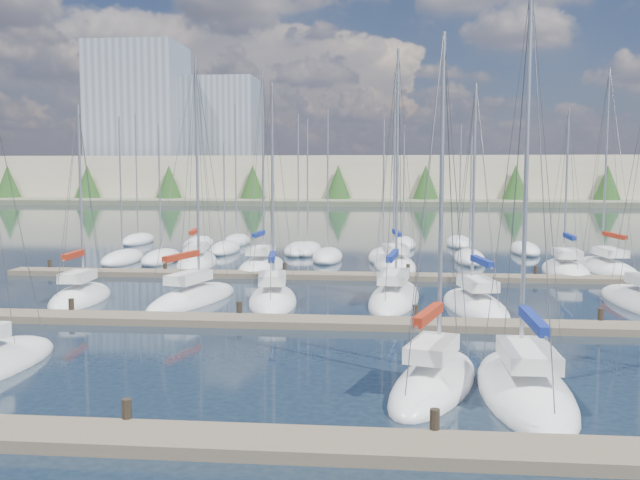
# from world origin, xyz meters

# --- Properties ---
(ground) EXTENTS (400.00, 400.00, 0.00)m
(ground) POSITION_xyz_m (0.00, 60.00, 0.00)
(ground) COLOR #192532
(ground) RESTS_ON ground
(dock_near) EXTENTS (44.00, 1.93, 1.10)m
(dock_near) POSITION_xyz_m (0.00, 2.01, 0.15)
(dock_near) COLOR #6B5E4C
(dock_near) RESTS_ON ground
(dock_mid) EXTENTS (44.00, 1.93, 1.10)m
(dock_mid) POSITION_xyz_m (0.00, 16.01, 0.15)
(dock_mid) COLOR #6B5E4C
(dock_mid) RESTS_ON ground
(dock_far) EXTENTS (44.00, 1.93, 1.10)m
(dock_far) POSITION_xyz_m (0.00, 30.01, 0.15)
(dock_far) COLOR #6B5E4C
(dock_far) RESTS_ON ground
(sailboat_d) EXTENTS (4.14, 7.37, 11.80)m
(sailboat_d) POSITION_xyz_m (4.26, 7.38, 0.19)
(sailboat_d) COLOR white
(sailboat_d) RESTS_ON ground
(sailboat_e) EXTENTS (2.67, 8.28, 13.18)m
(sailboat_e) POSITION_xyz_m (6.96, 7.01, 0.18)
(sailboat_e) COLOR white
(sailboat_e) RESTS_ON ground
(sailboat_r) EXTENTS (3.54, 9.13, 14.47)m
(sailboat_r) POSITION_xyz_m (17.54, 35.15, 0.19)
(sailboat_r) COLOR white
(sailboat_r) RESTS_ON ground
(sailboat_o) EXTENTS (3.10, 7.84, 14.50)m
(sailboat_o) POSITION_xyz_m (-6.01, 33.73, 0.19)
(sailboat_o) COLOR white
(sailboat_o) RESTS_ON ground
(sailboat_i) EXTENTS (4.26, 8.43, 13.35)m
(sailboat_i) POSITION_xyz_m (-7.35, 21.04, 0.19)
(sailboat_i) COLOR white
(sailboat_i) RESTS_ON ground
(sailboat_n) EXTENTS (3.67, 8.98, 15.58)m
(sailboat_n) POSITION_xyz_m (-11.10, 35.50, 0.19)
(sailboat_n) COLOR white
(sailboat_n) RESTS_ON ground
(sailboat_q) EXTENTS (3.22, 8.13, 11.69)m
(sailboat_q) POSITION_xyz_m (14.55, 33.97, 0.17)
(sailboat_q) COLOR white
(sailboat_q) RESTS_ON ground
(sailboat_h) EXTENTS (2.80, 6.45, 10.99)m
(sailboat_h) POSITION_xyz_m (-13.32, 20.80, 0.18)
(sailboat_h) COLOR white
(sailboat_h) RESTS_ON ground
(sailboat_k) EXTENTS (3.43, 9.38, 13.86)m
(sailboat_k) POSITION_xyz_m (3.09, 22.46, 0.19)
(sailboat_k) COLOR white
(sailboat_k) RESTS_ON ground
(sailboat_j) EXTENTS (3.35, 7.26, 12.01)m
(sailboat_j) POSITION_xyz_m (-3.15, 21.12, 0.18)
(sailboat_j) COLOR white
(sailboat_j) RESTS_ON ground
(sailboat_l) EXTENTS (3.77, 7.99, 11.80)m
(sailboat_l) POSITION_xyz_m (7.03, 20.44, 0.18)
(sailboat_l) COLOR white
(sailboat_l) RESTS_ON ground
(sailboat_p) EXTENTS (3.81, 8.88, 14.50)m
(sailboat_p) POSITION_xyz_m (3.18, 35.75, 0.18)
(sailboat_p) COLOR white
(sailboat_p) RESTS_ON ground
(distant_boats) EXTENTS (36.93, 20.75, 13.30)m
(distant_boats) POSITION_xyz_m (-4.34, 43.76, 0.29)
(distant_boats) COLOR #9EA0A5
(distant_boats) RESTS_ON ground
(shoreline) EXTENTS (400.00, 60.00, 38.00)m
(shoreline) POSITION_xyz_m (-13.29, 149.77, 7.44)
(shoreline) COLOR #666B51
(shoreline) RESTS_ON ground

